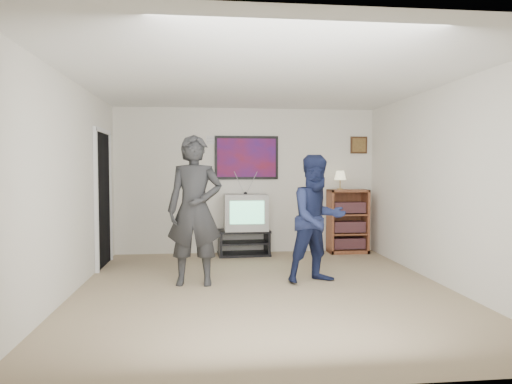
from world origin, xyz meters
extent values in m
cube|color=#8C7959|center=(0.00, 0.00, 0.00)|extent=(4.50, 5.00, 0.01)
cube|color=white|center=(0.00, 0.00, 2.50)|extent=(4.50, 5.00, 0.01)
cube|color=silver|center=(0.00, 2.50, 1.25)|extent=(4.50, 0.01, 2.50)
cube|color=silver|center=(-2.25, 0.00, 1.25)|extent=(0.01, 5.00, 2.50)
cube|color=silver|center=(2.25, 0.00, 1.25)|extent=(0.01, 5.00, 2.50)
cube|color=black|center=(-0.07, 2.23, 0.41)|extent=(0.89, 0.52, 0.04)
cube|color=black|center=(-0.07, 2.23, 0.02)|extent=(0.89, 0.52, 0.04)
cube|color=black|center=(-0.47, 2.23, 0.22)|extent=(0.06, 0.46, 0.43)
cube|color=black|center=(0.33, 2.23, 0.22)|extent=(0.06, 0.46, 0.43)
imported|color=#262628|center=(-0.84, 0.35, 0.94)|extent=(0.72, 0.51, 1.88)
imported|color=#182044|center=(0.72, 0.30, 0.82)|extent=(0.94, 0.82, 1.64)
cube|color=white|center=(-0.78, 0.51, 1.24)|extent=(0.05, 0.11, 0.03)
cube|color=white|center=(0.78, 0.56, 0.98)|extent=(0.04, 0.11, 0.03)
cube|color=black|center=(0.00, 2.48, 1.65)|extent=(1.10, 0.03, 0.75)
cube|color=white|center=(-0.55, 2.48, 1.95)|extent=(0.28, 0.02, 0.14)
cube|color=#3D2413|center=(2.00, 2.48, 1.88)|extent=(0.30, 0.03, 0.30)
cube|color=black|center=(-2.23, 1.60, 1.00)|extent=(0.03, 0.85, 2.00)
camera|label=1|loc=(-0.68, -5.39, 1.46)|focal=32.00mm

